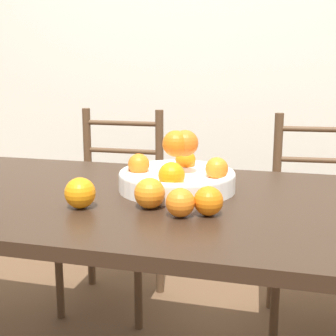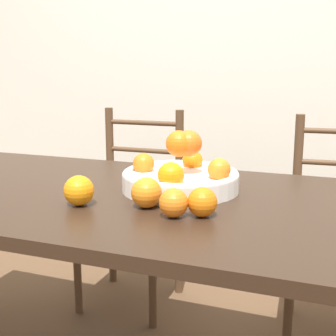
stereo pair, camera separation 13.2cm
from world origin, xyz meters
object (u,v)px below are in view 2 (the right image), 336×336
at_px(orange_loose_2, 202,202).
at_px(fruit_bowl, 181,174).
at_px(orange_loose_0, 79,191).
at_px(chair_left, 133,211).
at_px(orange_loose_1, 146,193).
at_px(orange_loose_3, 174,203).

bearing_deg(orange_loose_2, fruit_bowl, 121.23).
distance_m(orange_loose_0, chair_left, 1.02).
distance_m(fruit_bowl, orange_loose_1, 0.21).
xyz_separation_m(orange_loose_0, orange_loose_2, (0.34, 0.02, -0.00)).
height_order(fruit_bowl, orange_loose_1, fruit_bowl).
bearing_deg(orange_loose_0, orange_loose_3, -1.11).
bearing_deg(orange_loose_2, orange_loose_0, -175.87).
height_order(fruit_bowl, orange_loose_0, fruit_bowl).
height_order(orange_loose_0, chair_left, chair_left).
bearing_deg(fruit_bowl, orange_loose_2, -58.77).
distance_m(orange_loose_2, chair_left, 1.14).
relative_size(orange_loose_0, orange_loose_3, 1.12).
bearing_deg(orange_loose_1, orange_loose_2, -7.55).
height_order(orange_loose_3, chair_left, chair_left).
bearing_deg(orange_loose_3, orange_loose_1, 151.85).
bearing_deg(chair_left, orange_loose_1, -63.29).
bearing_deg(fruit_bowl, orange_loose_1, -96.98).
height_order(orange_loose_1, chair_left, chair_left).
bearing_deg(orange_loose_1, orange_loose_3, -28.15).
distance_m(fruit_bowl, orange_loose_2, 0.26).
distance_m(orange_loose_3, chair_left, 1.13).
distance_m(orange_loose_1, chair_left, 1.05).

